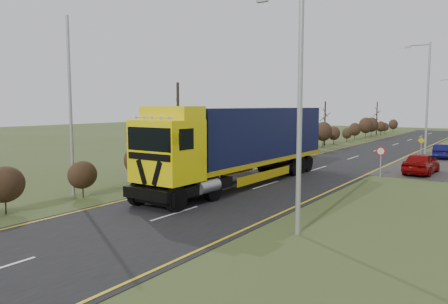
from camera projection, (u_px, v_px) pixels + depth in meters
ground at (227, 197)px, 21.77m from camera, size 160.00×160.00×0.00m
road at (308, 172)px, 30.02m from camera, size 8.00×120.00×0.02m
layby at (434, 163)px, 34.65m from camera, size 6.00×18.00×0.02m
lane_markings at (306, 172)px, 29.76m from camera, size 7.52×116.00×0.01m
hedgerow at (219, 147)px, 31.44m from camera, size 2.24×102.04×6.05m
lorry at (244, 140)px, 25.21m from camera, size 3.16×16.31×4.54m
car_red_hatchback at (421, 163)px, 29.17m from camera, size 1.95×4.39×1.47m
car_blue_sedan at (442, 151)px, 37.91m from camera, size 1.58×3.79×1.22m
streetlight_near at (297, 102)px, 15.11m from camera, size 1.82×0.18×8.53m
streetlight_mid at (426, 95)px, 36.74m from camera, size 2.08×0.20×9.81m
left_pole at (70, 107)px, 21.86m from camera, size 0.16×0.16×8.99m
speed_sign at (381, 157)px, 27.13m from camera, size 0.56×0.10×2.03m
warning_board at (421, 144)px, 40.57m from camera, size 0.63×0.11×1.66m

